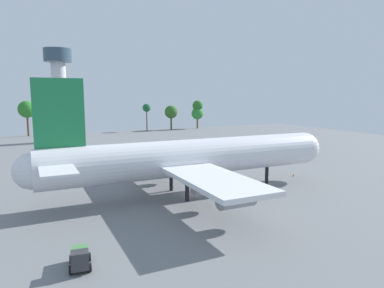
{
  "coord_description": "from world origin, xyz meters",
  "views": [
    {
      "loc": [
        -27.01,
        -56.38,
        18.17
      ],
      "look_at": [
        0.0,
        0.0,
        9.3
      ],
      "focal_mm": 32.56,
      "sensor_mm": 36.0,
      "label": 1
    }
  ],
  "objects_px": {
    "cargo_airplane": "(192,158)",
    "safety_cone_nose": "(293,175)",
    "cargo_loader": "(80,257)",
    "control_tower": "(59,85)"
  },
  "relations": [
    {
      "from": "cargo_airplane",
      "to": "cargo_loader",
      "type": "xyz_separation_m",
      "value": [
        -22.67,
        -20.07,
        -5.58
      ]
    },
    {
      "from": "safety_cone_nose",
      "to": "cargo_airplane",
      "type": "bearing_deg",
      "value": -174.0
    },
    {
      "from": "cargo_airplane",
      "to": "control_tower",
      "type": "height_order",
      "value": "control_tower"
    },
    {
      "from": "control_tower",
      "to": "cargo_loader",
      "type": "bearing_deg",
      "value": -94.3
    },
    {
      "from": "cargo_loader",
      "to": "control_tower",
      "type": "relative_size",
      "value": 0.12
    },
    {
      "from": "cargo_loader",
      "to": "control_tower",
      "type": "bearing_deg",
      "value": 85.7
    },
    {
      "from": "cargo_airplane",
      "to": "control_tower",
      "type": "relative_size",
      "value": 1.67
    },
    {
      "from": "cargo_loader",
      "to": "safety_cone_nose",
      "type": "height_order",
      "value": "cargo_loader"
    },
    {
      "from": "cargo_airplane",
      "to": "safety_cone_nose",
      "type": "relative_size",
      "value": 101.84
    },
    {
      "from": "cargo_airplane",
      "to": "cargo_loader",
      "type": "distance_m",
      "value": 30.78
    }
  ]
}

